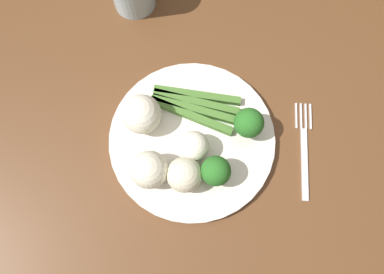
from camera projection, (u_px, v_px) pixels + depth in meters
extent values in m
cube|color=#B7A88E|center=(183.00, 210.00, 1.29)|extent=(6.00, 6.00, 0.02)
cube|color=brown|center=(172.00, 173.00, 0.59)|extent=(1.39, 0.82, 0.04)
cylinder|color=silver|center=(192.00, 139.00, 0.58)|extent=(0.27, 0.27, 0.01)
cube|color=#47752D|center=(191.00, 116.00, 0.57)|extent=(0.14, 0.06, 0.01)
cube|color=#47752D|center=(194.00, 109.00, 0.58)|extent=(0.14, 0.05, 0.01)
cube|color=#47752D|center=(196.00, 102.00, 0.58)|extent=(0.14, 0.04, 0.01)
cube|color=#47752D|center=(197.00, 95.00, 0.58)|extent=(0.15, 0.03, 0.01)
cylinder|color=#568E33|center=(215.00, 174.00, 0.54)|extent=(0.02, 0.02, 0.02)
sphere|color=#286B23|center=(216.00, 171.00, 0.52)|extent=(0.05, 0.05, 0.05)
cylinder|color=#568E33|center=(246.00, 128.00, 0.57)|extent=(0.02, 0.02, 0.02)
sphere|color=#286B23|center=(249.00, 123.00, 0.54)|extent=(0.05, 0.05, 0.05)
sphere|color=white|center=(142.00, 114.00, 0.55)|extent=(0.06, 0.06, 0.06)
sphere|color=silver|center=(149.00, 170.00, 0.53)|extent=(0.06, 0.06, 0.06)
sphere|color=beige|center=(184.00, 175.00, 0.52)|extent=(0.05, 0.05, 0.05)
sphere|color=white|center=(194.00, 146.00, 0.54)|extent=(0.05, 0.05, 0.05)
cube|color=silver|center=(304.00, 164.00, 0.57)|extent=(0.01, 0.12, 0.00)
cube|color=silver|center=(310.00, 117.00, 0.59)|extent=(0.00, 0.05, 0.00)
cube|color=silver|center=(306.00, 116.00, 0.59)|extent=(0.00, 0.05, 0.00)
cube|color=silver|center=(301.00, 116.00, 0.59)|extent=(0.00, 0.05, 0.00)
cube|color=silver|center=(296.00, 116.00, 0.59)|extent=(0.00, 0.05, 0.00)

